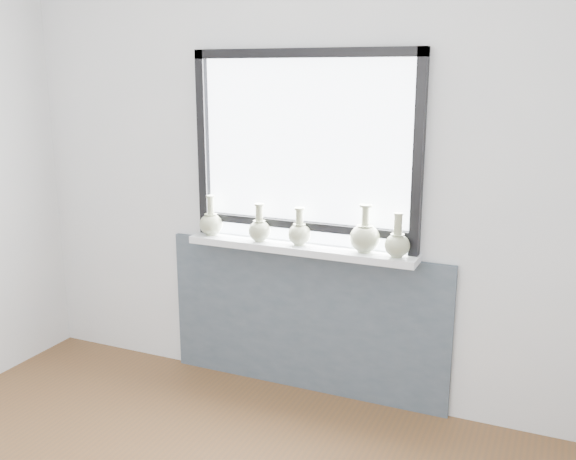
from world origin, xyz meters
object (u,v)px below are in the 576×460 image
at_px(windowsill, 300,248).
at_px(vase_d, 365,237).
at_px(vase_a, 211,223).
at_px(vase_b, 259,229).
at_px(vase_e, 397,243).
at_px(vase_c, 299,232).

height_order(windowsill, vase_d, vase_d).
xyz_separation_m(vase_a, vase_d, (0.93, 0.01, 0.01)).
distance_m(vase_b, vase_e, 0.79).
bearing_deg(vase_b, vase_c, 3.34).
height_order(vase_c, vase_d, vase_d).
bearing_deg(vase_e, vase_b, 179.89).
height_order(windowsill, vase_a, vase_a).
xyz_separation_m(vase_d, vase_e, (0.18, -0.02, -0.01)).
xyz_separation_m(vase_b, vase_c, (0.24, 0.01, -0.00)).
height_order(windowsill, vase_b, vase_b).
bearing_deg(vase_d, vase_b, -178.00).
bearing_deg(windowsill, vase_d, 0.88).
distance_m(vase_c, vase_e, 0.55).
xyz_separation_m(vase_b, vase_e, (0.79, -0.00, 0.00)).
relative_size(vase_c, vase_d, 0.82).
height_order(vase_b, vase_e, vase_e).
bearing_deg(vase_b, vase_a, 177.83).
bearing_deg(vase_b, vase_e, -0.11).
xyz_separation_m(windowsill, vase_b, (-0.24, -0.02, 0.09)).
distance_m(vase_a, vase_b, 0.32).
bearing_deg(vase_a, vase_d, 0.56).
bearing_deg(windowsill, vase_e, -1.77).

